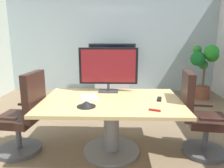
% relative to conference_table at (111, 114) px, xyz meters
% --- Properties ---
extents(ground_plane, '(7.68, 7.68, 0.00)m').
position_rel_conference_table_xyz_m(ground_plane, '(-0.10, -0.04, -0.53)').
color(ground_plane, '#7A664C').
extents(wall_back_glass_partition, '(5.66, 0.10, 2.74)m').
position_rel_conference_table_xyz_m(wall_back_glass_partition, '(-0.10, 3.31, 0.84)').
color(wall_back_glass_partition, '#9EB2B7').
rests_on(wall_back_glass_partition, ground).
extents(conference_table, '(1.76, 1.17, 0.72)m').
position_rel_conference_table_xyz_m(conference_table, '(0.00, 0.00, 0.00)').
color(conference_table, tan).
rests_on(conference_table, ground).
extents(office_chair_left, '(0.62, 0.60, 1.09)m').
position_rel_conference_table_xyz_m(office_chair_left, '(-1.14, -0.06, -0.08)').
color(office_chair_left, '#4C4C51').
rests_on(office_chair_left, ground).
extents(office_chair_right, '(0.62, 0.60, 1.09)m').
position_rel_conference_table_xyz_m(office_chair_right, '(1.14, -0.00, -0.08)').
color(office_chair_right, '#4C4C51').
rests_on(office_chair_right, ground).
extents(tv_monitor, '(0.84, 0.18, 0.64)m').
position_rel_conference_table_xyz_m(tv_monitor, '(-0.06, 0.41, 0.55)').
color(tv_monitor, '#333338').
rests_on(tv_monitor, conference_table).
extents(wall_display_unit, '(1.20, 0.36, 1.31)m').
position_rel_conference_table_xyz_m(wall_display_unit, '(-0.08, 2.95, -0.09)').
color(wall_display_unit, '#B7BABC').
rests_on(wall_display_unit, ground).
extents(potted_plant, '(0.69, 0.60, 1.31)m').
position_rel_conference_table_xyz_m(potted_plant, '(2.13, 2.49, 0.31)').
color(potted_plant, brown).
rests_on(potted_plant, ground).
extents(conference_phone, '(0.22, 0.22, 0.07)m').
position_rel_conference_table_xyz_m(conference_phone, '(-0.28, -0.28, 0.22)').
color(conference_phone, black).
rests_on(conference_phone, conference_table).
extents(remote_control, '(0.09, 0.18, 0.02)m').
position_rel_conference_table_xyz_m(remote_control, '(0.61, 0.02, 0.20)').
color(remote_control, black).
rests_on(remote_control, conference_table).
extents(whiteboard_marker, '(0.13, 0.07, 0.02)m').
position_rel_conference_table_xyz_m(whiteboard_marker, '(0.49, -0.40, 0.20)').
color(whiteboard_marker, red).
rests_on(whiteboard_marker, conference_table).
extents(paper_notepad, '(0.28, 0.34, 0.01)m').
position_rel_conference_table_xyz_m(paper_notepad, '(-0.30, 0.09, 0.20)').
color(paper_notepad, white).
rests_on(paper_notepad, conference_table).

